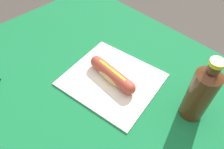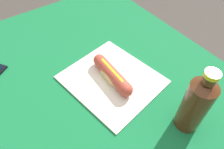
% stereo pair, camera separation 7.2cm
% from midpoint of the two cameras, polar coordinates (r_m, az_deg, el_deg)
% --- Properties ---
extents(dining_table, '(1.16, 0.94, 0.77)m').
position_cam_midpoint_polar(dining_table, '(0.85, -2.14, -7.65)').
color(dining_table, brown).
rests_on(dining_table, ground).
extents(paper_wrapper, '(0.36, 0.33, 0.01)m').
position_cam_midpoint_polar(paper_wrapper, '(0.74, 2.78, -1.53)').
color(paper_wrapper, silver).
rests_on(paper_wrapper, dining_table).
extents(hot_dog, '(0.21, 0.06, 0.05)m').
position_cam_midpoint_polar(hot_dog, '(0.72, 2.86, -0.16)').
color(hot_dog, '#DBB26B').
rests_on(hot_dog, paper_wrapper).
extents(soda_bottle, '(0.07, 0.07, 0.23)m').
position_cam_midpoint_polar(soda_bottle, '(0.62, 25.42, -7.68)').
color(soda_bottle, '#4C2814').
rests_on(soda_bottle, dining_table).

